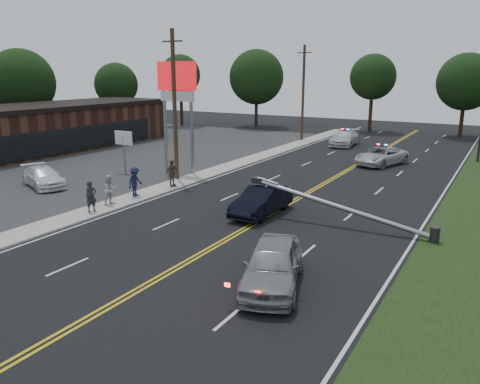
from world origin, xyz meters
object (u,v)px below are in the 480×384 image
Objects in this scene: bystander_b at (110,190)px; bystander_c at (135,182)px; pylon_sign at (177,90)px; crashed_sedan at (262,200)px; fallen_streetlight at (348,209)px; emergency_b at (344,138)px; small_sign at (124,142)px; bystander_a at (91,196)px; waiting_sedan at (272,265)px; parked_car at (43,177)px; utility_pole_mid at (175,106)px; utility_pole_far at (303,93)px; bystander_d at (172,173)px; emergency_a at (381,156)px.

bystander_b is 0.96× the size of bystander_c.
pylon_sign reaches higher than crashed_sedan.
emergency_b is at bearing 108.36° from fallen_streetlight.
pylon_sign is 2.58× the size of small_sign.
bystander_c is (5.57, -4.99, -1.34)m from small_sign.
pylon_sign is 11.92m from bystander_a.
small_sign is 0.68× the size of crashed_sedan.
waiting_sedan is 13.02m from bystander_b.
bystander_b is at bearing -51.38° from small_sign.
bystander_c is (7.14, 0.90, 0.35)m from parked_car.
utility_pole_mid reaches higher than pylon_sign.
bystander_c is at bearing -41.88° from small_sign.
emergency_b is at bearing -2.64° from bystander_b.
utility_pole_mid is (-13.39, 4.00, 4.17)m from fallen_streetlight.
pylon_sign is 5.45m from small_sign.
utility_pole_mid is (1.30, -2.00, -0.91)m from pylon_sign.
parked_car is 29.25m from emergency_b.
parked_car is at bearing -172.96° from crashed_sedan.
utility_pole_far is at bearing 92.34° from waiting_sedan.
parked_car is 7.82m from bystander_a.
bystander_b is 0.97× the size of bystander_d.
pylon_sign is at bearing -12.06° from parked_car.
emergency_b is (-5.76, 8.37, 0.06)m from emergency_a.
utility_pole_mid is 8.20m from bystander_b.
bystander_b is at bearing -88.37° from utility_pole_far.
bystander_a is at bearing -168.67° from bystander_b.
waiting_sedan reaches higher than emergency_a.
emergency_a is (10.84, -9.34, -4.38)m from utility_pole_far.
utility_pole_mid is at bearing -112.04° from emergency_a.
bystander_b is (7.20, -1.16, 0.31)m from parked_car.
emergency_a is (-2.22, 24.16, -0.10)m from waiting_sedan.
waiting_sedan is (14.36, -13.50, -5.19)m from pylon_sign.
pylon_sign is 17.00m from emergency_a.
pylon_sign is at bearing 117.80° from waiting_sedan.
bystander_d is at bearing -105.10° from emergency_a.
bystander_d is (2.42, -3.95, -5.01)m from pylon_sign.
bystander_b reaches higher than bystander_a.
small_sign is 1.79× the size of bystander_d.
small_sign is 5.53m from utility_pole_mid.
crashed_sedan is 0.96× the size of waiting_sedan.
pylon_sign is at bearing 149.09° from crashed_sedan.
bystander_a is at bearing -96.42° from emergency_a.
small_sign is 0.66× the size of waiting_sedan.
fallen_streetlight is at bearing -91.36° from bystander_d.
bystander_c is (2.07, -6.99, -5.00)m from pylon_sign.
fallen_streetlight is 5.59× the size of bystander_b.
bystander_c is at bearing -101.18° from emergency_a.
utility_pole_mid is 9.56m from bystander_a.
bystander_a is 0.98× the size of bystander_b.
utility_pole_far is 5.98× the size of bystander_b.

